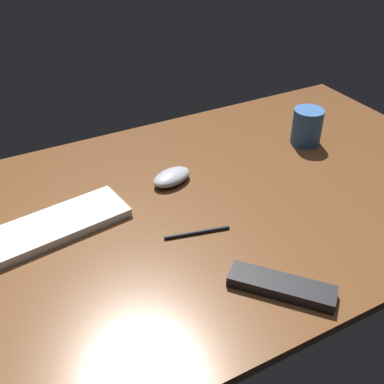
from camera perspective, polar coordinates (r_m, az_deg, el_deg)
The scene contains 6 objects.
desk at distance 110.87cm, azimuth 2.42°, elevation -1.24°, with size 140.00×84.00×2.00cm, color brown.
keyboard at distance 103.79cm, azimuth -18.82°, elevation -4.92°, with size 41.57×11.37×1.97cm, color silver.
computer_mouse at distance 115.15cm, azimuth -2.47°, elevation 1.82°, with size 10.52×6.19×3.09cm, color #999EA5.
tv_remote at distance 89.00cm, azimuth 10.76°, elevation -11.12°, with size 19.48×5.21×2.20cm, color black.
coffee_mug at distance 134.63cm, azimuth 13.71°, elevation 7.68°, with size 8.17×8.17×9.95cm, color #28518C.
pen at distance 99.79cm, azimuth 0.62°, elevation -4.92°, with size 0.79×0.79×14.19cm, color black.
Camera 1 is at (-46.62, -76.64, 66.15)cm, focal length 44.17 mm.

